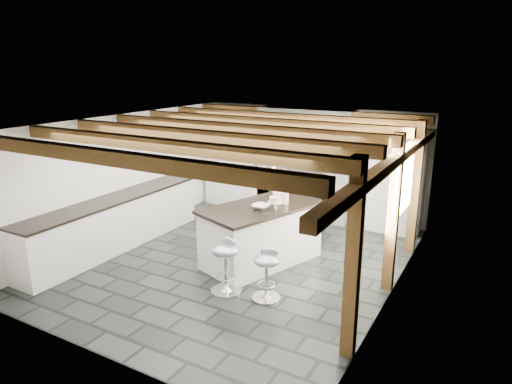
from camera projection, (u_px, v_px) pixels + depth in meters
The scene contains 6 objects.
ground at pixel (239, 260), 7.68m from camera, with size 6.00×6.00×0.00m, color black.
room_shell at pixel (250, 176), 8.86m from camera, with size 6.00×6.03×6.00m.
range_cooker at pixel (304, 195), 9.79m from camera, with size 1.00×0.63×0.99m.
kitchen_island at pixel (262, 233), 7.46m from camera, with size 1.63×2.21×1.31m.
bar_stool_near at pixel (266, 268), 6.28m from camera, with size 0.47×0.47×0.75m.
bar_stool_far at pixel (226, 259), 6.46m from camera, with size 0.53×0.53×0.83m.
Camera 1 is at (3.71, -6.03, 3.19)m, focal length 32.00 mm.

